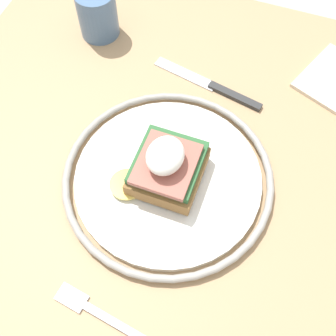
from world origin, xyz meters
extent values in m
plane|color=#B2ADA3|center=(0.00, 0.00, 0.00)|extent=(6.00, 6.00, 0.00)
cube|color=tan|center=(0.00, 0.00, 0.72)|extent=(0.84, 0.82, 0.03)
cylinder|color=tan|center=(0.36, 0.35, 0.35)|extent=(0.06, 0.06, 0.71)
cylinder|color=silver|center=(0.03, 0.02, 0.74)|extent=(0.25, 0.25, 0.01)
torus|color=gray|center=(0.03, 0.02, 0.75)|extent=(0.29, 0.29, 0.01)
cube|color=olive|center=(0.03, 0.02, 0.77)|extent=(0.09, 0.09, 0.02)
cube|color=#2D6033|center=(0.03, 0.03, 0.78)|extent=(0.09, 0.08, 0.01)
cube|color=#9E5647|center=(0.02, 0.02, 0.79)|extent=(0.08, 0.07, 0.01)
ellipsoid|color=white|center=(0.02, 0.03, 0.81)|extent=(0.06, 0.05, 0.03)
cylinder|color=#E5C656|center=(-0.01, 0.07, 0.76)|extent=(0.05, 0.05, 0.00)
cube|color=silver|center=(-0.17, 0.01, 0.74)|extent=(0.02, 0.11, 0.00)
cube|color=silver|center=(-0.16, 0.08, 0.74)|extent=(0.03, 0.04, 0.00)
cube|color=#2D2D2D|center=(0.20, -0.02, 0.74)|extent=(0.03, 0.09, 0.01)
cube|color=silver|center=(0.21, 0.06, 0.74)|extent=(0.04, 0.11, 0.00)
cylinder|color=slate|center=(0.25, 0.23, 0.78)|extent=(0.06, 0.06, 0.08)
camera|label=1|loc=(-0.22, -0.07, 1.25)|focal=45.00mm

